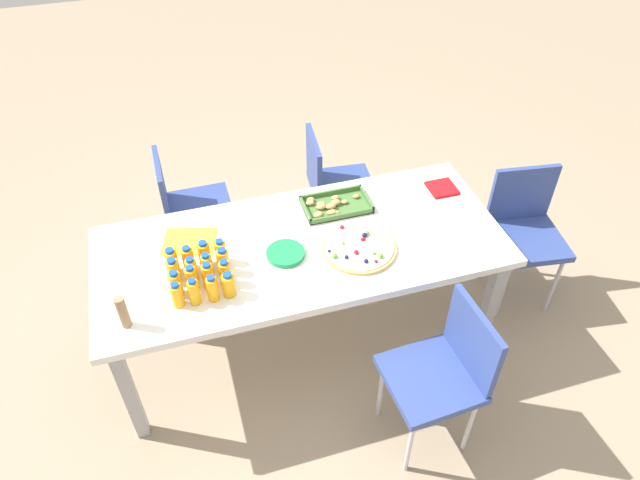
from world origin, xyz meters
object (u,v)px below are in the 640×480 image
juice_bottle_6 (208,276)px  juice_bottle_13 (188,259)px  juice_bottle_2 (212,289)px  fruit_pizza (359,248)px  juice_bottle_0 (177,295)px  chair_far_left (186,204)px  napkin_stack (442,188)px  chair_near_right (445,368)px  paper_folder (189,241)px  juice_bottle_10 (207,266)px  juice_bottle_8 (174,271)px  juice_bottle_3 (229,285)px  chair_end (524,226)px  plate_stack (285,254)px  juice_bottle_15 (221,252)px  snack_tray (333,206)px  juice_bottle_12 (172,261)px  juice_bottle_9 (192,270)px  juice_bottle_1 (194,292)px  party_table (302,253)px  juice_bottle_7 (225,273)px  juice_bottle_11 (223,261)px  juice_bottle_5 (192,279)px  juice_bottle_4 (176,284)px  chair_far_right (332,181)px  juice_bottle_14 (204,254)px  cardboard_tube (123,312)px

juice_bottle_6 → juice_bottle_13: juice_bottle_6 is taller
juice_bottle_2 → fruit_pizza: 0.75m
juice_bottle_0 → juice_bottle_2: size_ratio=0.96×
chair_far_left → napkin_stack: chair_far_left is taller
chair_near_right → juice_bottle_13: 1.30m
juice_bottle_0 → paper_folder: bearing=76.5°
juice_bottle_10 → paper_folder: bearing=102.5°
juice_bottle_8 → chair_near_right: bearing=-31.0°
juice_bottle_3 → juice_bottle_6: size_ratio=0.91×
chair_end → napkin_stack: 0.57m
chair_far_left → plate_stack: 0.98m
juice_bottle_3 → juice_bottle_15: 0.22m
juice_bottle_13 → snack_tray: juice_bottle_13 is taller
juice_bottle_13 → juice_bottle_12: bearing=-178.5°
juice_bottle_9 → snack_tray: (0.79, 0.32, -0.05)m
juice_bottle_3 → juice_bottle_9: bearing=135.5°
chair_far_left → juice_bottle_1: size_ratio=5.80×
fruit_pizza → snack_tray: bearing=93.5°
juice_bottle_9 → paper_folder: size_ratio=0.51×
party_table → juice_bottle_7: bearing=-158.8°
juice_bottle_9 → juice_bottle_11: (0.15, 0.01, 0.01)m
snack_tray → paper_folder: snack_tray is taller
juice_bottle_11 → paper_folder: bearing=117.5°
juice_bottle_5 → juice_bottle_15: bearing=43.0°
juice_bottle_3 → juice_bottle_4: size_ratio=0.93×
juice_bottle_0 → juice_bottle_4: juice_bottle_4 is taller
juice_bottle_5 → juice_bottle_15: 0.21m
chair_end → juice_bottle_1: bearing=15.8°
chair_far_right → juice_bottle_8: juice_bottle_8 is taller
juice_bottle_10 → juice_bottle_9: bearing=-175.8°
chair_far_left → juice_bottle_14: 0.87m
juice_bottle_4 → juice_bottle_15: 0.28m
juice_bottle_3 → juice_bottle_4: (-0.23, 0.07, 0.01)m
juice_bottle_9 → fruit_pizza: bearing=-2.4°
juice_bottle_7 → juice_bottle_9: juice_bottle_7 is taller
juice_bottle_5 → juice_bottle_9: 0.07m
juice_bottle_7 → juice_bottle_1: bearing=-153.0°
juice_bottle_0 → juice_bottle_2: 0.16m
chair_near_right → juice_bottle_7: 1.10m
juice_bottle_11 → napkin_stack: juice_bottle_11 is taller
chair_near_right → juice_bottle_0: bearing=61.5°
juice_bottle_2 → juice_bottle_13: juice_bottle_2 is taller
chair_near_right → juice_bottle_11: bearing=49.2°
juice_bottle_4 → chair_near_right: bearing=-27.7°
juice_bottle_11 → cardboard_tube: cardboard_tube is taller
chair_far_left → napkin_stack: 1.53m
chair_far_right → napkin_stack: bearing=45.5°
juice_bottle_5 → juice_bottle_12: 0.16m
juice_bottle_3 → juice_bottle_6: (-0.08, 0.08, 0.01)m
party_table → juice_bottle_0: size_ratio=15.21×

